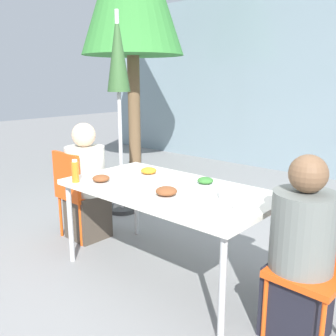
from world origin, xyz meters
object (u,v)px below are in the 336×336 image
at_px(chair_left, 77,188).
at_px(person_right, 301,256).
at_px(bottle, 75,171).
at_px(person_left, 86,186).
at_px(closed_umbrella, 118,72).
at_px(salad_bowl, 245,207).
at_px(chair_right, 315,256).
at_px(drinking_cup, 225,193).

xyz_separation_m(chair_left, person_right, (2.21, 0.02, 0.01)).
bearing_deg(bottle, chair_left, 145.67).
relative_size(person_left, person_right, 1.00).
bearing_deg(chair_left, closed_umbrella, 109.13).
xyz_separation_m(chair_left, salad_bowl, (1.84, -0.02, 0.24)).
height_order(chair_right, person_right, person_right).
xyz_separation_m(drinking_cup, salad_bowl, (0.23, -0.12, -0.02)).
distance_m(bottle, drinking_cup, 1.21).
distance_m(person_left, salad_bowl, 1.81).
bearing_deg(person_right, closed_umbrella, -15.65).
xyz_separation_m(person_right, closed_umbrella, (-2.47, 0.78, 1.08)).
xyz_separation_m(chair_right, bottle, (-1.78, -0.43, 0.31)).
relative_size(bottle, salad_bowl, 1.31).
xyz_separation_m(closed_umbrella, salad_bowl, (2.11, -0.82, -0.86)).
distance_m(person_right, closed_umbrella, 2.81).
bearing_deg(closed_umbrella, salad_bowl, -21.36).
relative_size(person_right, closed_umbrella, 0.50).
height_order(bottle, drinking_cup, bottle).
bearing_deg(salad_bowl, drinking_cup, 152.24).
distance_m(chair_left, chair_right, 2.26).
distance_m(bottle, salad_bowl, 1.40).
relative_size(chair_left, person_right, 0.77).
relative_size(chair_left, bottle, 4.72).
height_order(person_right, bottle, person_right).
height_order(person_right, drinking_cup, person_right).
xyz_separation_m(person_right, salad_bowl, (-0.36, -0.04, 0.23)).
height_order(closed_umbrella, drinking_cup, closed_umbrella).
bearing_deg(person_right, bottle, 13.48).
height_order(closed_umbrella, bottle, closed_umbrella).
relative_size(chair_right, drinking_cup, 10.52).
distance_m(chair_left, salad_bowl, 1.86).
xyz_separation_m(chair_left, chair_right, (2.26, 0.10, 0.00)).
bearing_deg(bottle, person_right, 11.56).
relative_size(chair_left, person_left, 0.77).
bearing_deg(person_right, drinking_cup, -5.72).
distance_m(chair_right, closed_umbrella, 2.84).
relative_size(person_left, salad_bowl, 8.07).
relative_size(chair_right, person_right, 0.77).
distance_m(person_left, drinking_cup, 1.58).
bearing_deg(chair_left, person_right, 1.63).
bearing_deg(bottle, closed_umbrella, 123.30).
height_order(person_right, salad_bowl, person_right).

